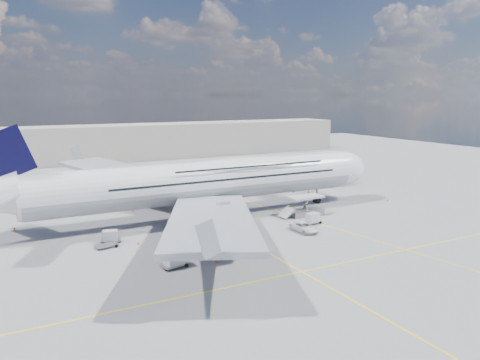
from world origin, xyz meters
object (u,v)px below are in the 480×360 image
dolly_row_b (175,259)px  dolly_back (110,236)px  crew_nose (308,194)px  cone_nose (388,200)px  cone_wing_right_inner (138,243)px  dolly_row_a (107,245)px  jet_bridge (305,162)px  dolly_nose_far (313,218)px  cone_wing_left_inner (133,210)px  cargo_loader (305,209)px  catering_truck_outer (77,193)px  dolly_row_c (178,244)px  crew_wing (188,228)px  crew_loader (315,218)px  cone_wing_right_outer (216,260)px  cone_tail (14,229)px  cone_wing_left_outer (67,203)px  service_van (304,227)px  dolly_nose_near (229,221)px  crew_tug (222,237)px  baggage_tug (245,242)px  catering_truck_inner (101,196)px  airliner (207,181)px  crew_van (289,210)px

dolly_row_b → dolly_back: bearing=96.7°
crew_nose → cone_nose: size_ratio=3.69×
cone_wing_right_inner → dolly_row_a: bearing=171.2°
jet_bridge → dolly_nose_far: jet_bridge is taller
cone_nose → cone_wing_left_inner: cone_wing_left_inner is taller
cargo_loader → catering_truck_outer: 47.82m
dolly_row_c → cone_wing_right_inner: bearing=161.1°
cargo_loader → crew_wing: 23.06m
dolly_row_c → crew_loader: 25.84m
cone_wing_right_outer → catering_truck_outer: bearing=102.3°
dolly_row_b → cone_tail: 33.22m
dolly_back → crew_nose: (45.25, 11.67, -0.11)m
crew_nose → cone_wing_left_outer: bearing=152.4°
crew_nose → crew_loader: 20.43m
cargo_loader → catering_truck_outer: (-35.19, 32.38, 0.39)m
service_van → dolly_row_b: bearing=-169.4°
catering_truck_outer → cone_wing_right_inner: (3.15, -34.73, -1.40)m
dolly_row_c → dolly_nose_near: bearing=45.2°
cone_wing_left_outer → dolly_row_b: bearing=-81.0°
dolly_nose_near → crew_tug: (-4.94, -7.23, -0.14)m
crew_loader → cone_wing_left_inner: crew_loader is taller
baggage_tug → cone_wing_right_outer: baggage_tug is taller
catering_truck_inner → crew_tug: size_ratio=4.65×
crew_loader → cone_nose: crew_loader is taller
dolly_row_a → cone_wing_right_inner: size_ratio=6.96×
airliner → cone_wing_left_inner: bearing=135.0°
dolly_back → baggage_tug: dolly_back is taller
dolly_row_a → cone_wing_right_outer: (11.59, -13.03, -0.08)m
crew_nose → crew_loader: crew_nose is taller
crew_nose → dolly_row_b: bearing=-153.2°
dolly_back → catering_truck_inner: size_ratio=0.42×
dolly_row_c → baggage_tug: (8.65, -4.85, 0.37)m
cargo_loader → dolly_nose_near: cargo_loader is taller
catering_truck_inner → cone_wing_right_inner: catering_truck_inner is taller
dolly_row_a → cone_wing_left_outer: 32.36m
catering_truck_outer → crew_loader: bearing=-44.0°
cone_wing_right_outer → cone_wing_left_outer: bearing=105.5°
airliner → crew_loader: (15.21, -12.18, -6.05)m
dolly_nose_near → cone_wing_left_outer: size_ratio=6.56×
dolly_row_c → crew_loader: crew_loader is taller
service_van → crew_wing: size_ratio=3.55×
crew_loader → cone_wing_right_outer: 25.50m
crew_wing → cone_wing_right_outer: size_ratio=2.68×
crew_van → baggage_tug: bearing=110.1°
dolly_back → cone_wing_right_inner: bearing=-24.5°
dolly_row_c → catering_truck_inner: size_ratio=0.43×
jet_bridge → cone_wing_right_inner: jet_bridge is taller
dolly_nose_near → baggage_tug: 11.23m
catering_truck_inner → cone_tail: bearing=-173.1°
crew_tug → cone_nose: (43.01, 8.66, -0.62)m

